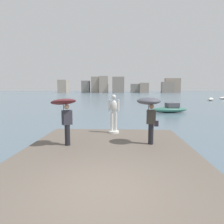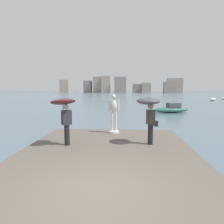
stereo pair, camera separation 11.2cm
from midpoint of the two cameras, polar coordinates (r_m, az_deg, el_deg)
ground_plane at (r=44.61m, az=2.09°, el=3.12°), size 400.00×400.00×0.00m
pier at (r=7.05m, az=-2.10°, el=-14.76°), size 6.70×10.04×0.40m
statue_white_figure at (r=10.76m, az=0.20°, el=-0.76°), size 0.58×0.57×2.06m
onlooker_left at (r=8.52m, az=-13.64°, el=0.95°), size 1.45×1.46×2.03m
onlooker_right at (r=8.66m, az=10.20°, el=1.38°), size 1.16×1.17×2.01m
boat_near at (r=24.24m, az=15.96°, el=0.83°), size 4.37×2.21×1.12m
boat_mid at (r=51.91m, az=26.15°, el=3.31°), size 2.88×3.96×0.66m
distant_skyline at (r=132.07m, az=1.49°, el=7.43°), size 78.04×13.18×10.66m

